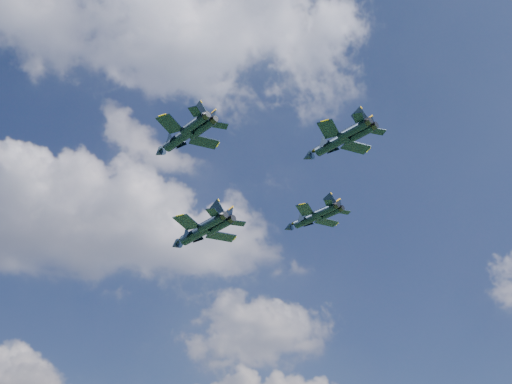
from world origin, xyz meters
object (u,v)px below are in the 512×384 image
object	(u,v)px
jet_left	(178,139)
jet_right	(307,220)
jet_lead	(195,234)
jet_slot	(331,144)

from	to	relation	value
jet_left	jet_right	world-z (taller)	jet_left
jet_right	jet_lead	bearing A→B (deg)	121.58
jet_lead	jet_right	bearing A→B (deg)	-54.64
jet_right	jet_slot	size ratio (longest dim) A/B	0.94
jet_lead	jet_right	distance (m)	20.88
jet_left	jet_right	bearing A→B (deg)	3.55
jet_right	jet_slot	world-z (taller)	jet_slot
jet_right	jet_slot	bearing A→B (deg)	-130.83
jet_lead	jet_left	bearing A→B (deg)	-134.05
jet_left	jet_right	size ratio (longest dim) A/B	1.08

